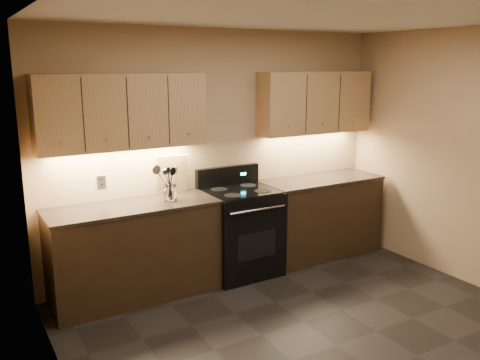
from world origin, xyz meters
name	(u,v)px	position (x,y,z in m)	size (l,w,h in m)	color
floor	(337,345)	(0.00, 0.00, 0.00)	(4.00, 4.00, 0.00)	black
ceiling	(352,10)	(0.00, 0.00, 2.60)	(4.00, 4.00, 0.00)	silver
wall_back	(219,152)	(0.00, 2.00, 1.30)	(4.00, 0.04, 2.60)	tan
wall_left	(73,234)	(-2.00, 0.00, 1.30)	(0.04, 4.00, 2.60)	tan
counter_left	(135,251)	(-1.10, 1.70, 0.47)	(1.62, 0.62, 0.93)	black
counter_right	(319,216)	(1.18, 1.70, 0.47)	(1.46, 0.62, 0.93)	black
stove	(240,231)	(0.08, 1.68, 0.48)	(0.76, 0.68, 1.14)	black
upper_cab_left	(123,112)	(-1.10, 1.85, 1.80)	(1.60, 0.30, 0.70)	tan
upper_cab_right	(315,103)	(1.18, 1.85, 1.80)	(1.44, 0.30, 0.70)	tan
outlet_plate	(101,182)	(-1.30, 1.99, 1.12)	(0.09, 0.01, 0.12)	#B2B5BA
utensil_crock	(170,193)	(-0.72, 1.67, 1.00)	(0.14, 0.14, 0.16)	white
cutting_board	(172,174)	(-0.58, 1.94, 1.13)	(0.33, 0.02, 0.41)	tan
wooden_spoon	(168,183)	(-0.74, 1.67, 1.11)	(0.06, 0.06, 0.32)	tan
black_spoon	(168,182)	(-0.73, 1.68, 1.12)	(0.06, 0.06, 0.34)	black
black_turner	(171,183)	(-0.72, 1.66, 1.11)	(0.08, 0.08, 0.33)	black
steel_spatula	(173,182)	(-0.69, 1.68, 1.11)	(0.08, 0.08, 0.33)	silver
steel_skimmer	(173,180)	(-0.69, 1.67, 1.13)	(0.09, 0.09, 0.37)	silver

